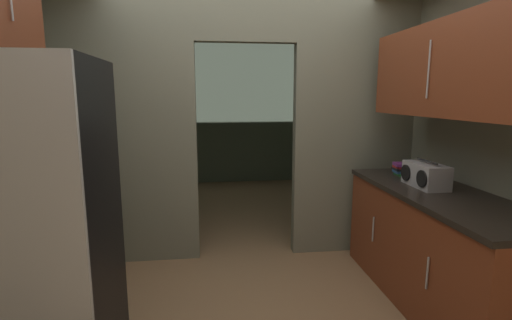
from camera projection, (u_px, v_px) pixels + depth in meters
name	position (u px, v px, depth m)	size (l,w,h in m)	color
kitchen_partition	(242.00, 115.00, 3.61)	(3.47, 0.12, 2.68)	gray
adjoining_room_shell	(230.00, 113.00, 5.82)	(3.47, 3.39, 2.68)	slate
refrigerator	(36.00, 221.00, 2.12)	(0.77, 0.77, 1.81)	black
lower_cabinet_run	(437.00, 249.00, 2.86)	(0.68, 1.86, 0.90)	brown
upper_cabinet_counterside	(453.00, 70.00, 2.63)	(0.36, 1.67, 0.67)	brown
boombox	(426.00, 175.00, 2.94)	(0.21, 0.39, 0.21)	#B2B2B7
book_stack	(401.00, 169.00, 3.37)	(0.14, 0.17, 0.11)	#388C47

